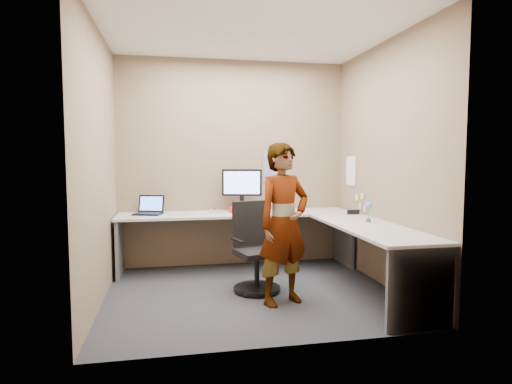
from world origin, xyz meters
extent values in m
plane|color=black|center=(0.00, 0.00, 0.00)|extent=(3.00, 3.00, 0.00)
plane|color=brown|center=(0.00, 1.30, 1.35)|extent=(3.00, 0.00, 3.00)
plane|color=brown|center=(1.50, 0.00, 1.35)|extent=(0.00, 2.70, 2.70)
plane|color=brown|center=(-1.50, 0.00, 1.35)|extent=(0.00, 2.70, 2.70)
plane|color=white|center=(0.00, 0.00, 2.70)|extent=(3.00, 3.00, 0.00)
cube|color=#A8A8A8|center=(0.00, 0.98, 0.71)|extent=(2.96, 0.65, 0.03)
cube|color=#A8A8A8|center=(1.18, -0.32, 0.71)|extent=(0.65, 1.91, 0.03)
cube|color=#59595B|center=(-1.44, 0.98, 0.35)|extent=(0.04, 0.60, 0.70)
cube|color=#59595B|center=(1.44, 0.98, 0.35)|extent=(0.04, 0.60, 0.70)
cube|color=#59595B|center=(1.18, -1.24, 0.35)|extent=(0.60, 0.04, 0.70)
cube|color=red|center=(0.07, 1.03, 0.76)|extent=(0.37, 0.30, 0.06)
cube|color=black|center=(0.07, 1.03, 0.80)|extent=(0.24, 0.20, 0.02)
cube|color=black|center=(0.07, 1.05, 0.87)|extent=(0.06, 0.05, 0.13)
cube|color=black|center=(0.07, 1.05, 1.11)|extent=(0.50, 0.16, 0.34)
cube|color=#92AEFC|center=(0.07, 1.03, 1.11)|extent=(0.45, 0.12, 0.29)
cube|color=black|center=(-1.10, 1.01, 0.74)|extent=(0.38, 0.32, 0.02)
cube|color=black|center=(-1.06, 1.12, 0.85)|extent=(0.33, 0.16, 0.21)
cube|color=#466ADE|center=(-1.06, 1.12, 0.85)|extent=(0.28, 0.13, 0.17)
cube|color=#B7B7BC|center=(-0.29, 1.01, 0.75)|extent=(0.12, 0.08, 0.04)
sphere|color=#AF0B10|center=(-0.29, 1.00, 0.78)|extent=(0.04, 0.04, 0.04)
cone|color=white|center=(0.17, 0.75, 0.76)|extent=(0.10, 0.10, 0.06)
cube|color=black|center=(1.38, 0.55, 0.76)|extent=(0.15, 0.04, 0.05)
cylinder|color=brown|center=(1.27, -0.08, 0.75)|extent=(0.05, 0.05, 0.04)
cylinder|color=#338C3F|center=(1.27, -0.08, 0.84)|extent=(0.01, 0.01, 0.14)
sphere|color=#4782FB|center=(1.27, -0.08, 0.91)|extent=(0.07, 0.07, 0.07)
cube|color=#846BB7|center=(0.55, 1.29, 1.30)|extent=(0.30, 0.01, 0.40)
cube|color=white|center=(1.49, 0.90, 1.25)|extent=(0.01, 0.28, 0.38)
cube|color=#F2E059|center=(1.49, 0.55, 0.95)|extent=(0.01, 0.07, 0.07)
cube|color=pink|center=(1.49, 0.60, 0.82)|extent=(0.01, 0.07, 0.07)
cube|color=pink|center=(1.49, 0.48, 0.80)|extent=(0.01, 0.07, 0.07)
cube|color=#F2E059|center=(1.49, 0.70, 0.92)|extent=(0.01, 0.07, 0.07)
cylinder|color=black|center=(0.06, 0.04, 0.04)|extent=(0.50, 0.50, 0.04)
cylinder|color=black|center=(0.06, 0.04, 0.23)|extent=(0.05, 0.05, 0.36)
cube|color=black|center=(0.06, 0.04, 0.42)|extent=(0.50, 0.50, 0.06)
cube|color=black|center=(0.02, 0.23, 0.71)|extent=(0.39, 0.14, 0.49)
cube|color=black|center=(-0.15, -0.02, 0.57)|extent=(0.10, 0.27, 0.03)
cube|color=black|center=(0.28, 0.09, 0.57)|extent=(0.10, 0.27, 0.03)
imported|color=#999399|center=(0.25, -0.36, 0.79)|extent=(0.67, 0.56, 1.57)
camera|label=1|loc=(-0.81, -4.34, 1.43)|focal=30.00mm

